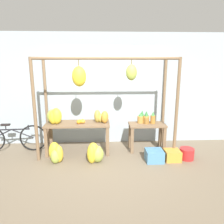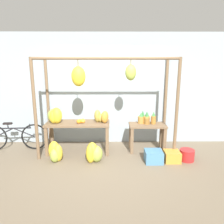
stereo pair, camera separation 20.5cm
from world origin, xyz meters
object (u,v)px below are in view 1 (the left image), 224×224
(orange_pile, at_px, (81,121))
(fruit_crate_white, at_px, (154,156))
(pineapple_cluster, at_px, (145,118))
(banana_pile_ground_right, at_px, (95,153))
(parked_bicycle, at_px, (12,138))
(banana_pile_on_table, at_px, (54,116))
(blue_bucket, at_px, (187,154))
(papaya_pile, at_px, (102,117))
(fruit_crate_purple, at_px, (172,155))
(banana_pile_ground_left, at_px, (56,153))

(orange_pile, relative_size, fruit_crate_white, 0.52)
(pineapple_cluster, distance_m, fruit_crate_white, 0.96)
(banana_pile_ground_right, xyz_separation_m, parked_bicycle, (-1.96, 0.67, 0.14))
(banana_pile_on_table, height_order, blue_bucket, banana_pile_on_table)
(blue_bucket, distance_m, papaya_pile, 2.07)
(orange_pile, bearing_deg, fruit_crate_white, -18.54)
(fruit_crate_white, relative_size, fruit_crate_purple, 1.11)
(banana_pile_on_table, distance_m, blue_bucket, 3.08)
(fruit_crate_purple, bearing_deg, orange_pile, 165.73)
(blue_bucket, relative_size, papaya_pile, 0.82)
(banana_pile_ground_right, height_order, fruit_crate_purple, banana_pile_ground_right)
(fruit_crate_white, relative_size, papaya_pile, 0.94)
(orange_pile, xyz_separation_m, banana_pile_ground_left, (-0.52, -0.47, -0.57))
(banana_pile_on_table, height_order, papaya_pile, banana_pile_on_table)
(orange_pile, xyz_separation_m, banana_pile_ground_right, (0.31, -0.52, -0.57))
(banana_pile_on_table, relative_size, fruit_crate_white, 1.18)
(banana_pile_ground_left, height_order, fruit_crate_white, banana_pile_ground_left)
(fruit_crate_white, distance_m, fruit_crate_purple, 0.40)
(parked_bicycle, bearing_deg, orange_pile, -5.21)
(blue_bucket, bearing_deg, fruit_crate_purple, -172.03)
(pineapple_cluster, bearing_deg, orange_pile, -174.00)
(pineapple_cluster, distance_m, fruit_crate_purple, 1.06)
(parked_bicycle, height_order, papaya_pile, papaya_pile)
(banana_pile_ground_left, relative_size, banana_pile_ground_right, 1.00)
(papaya_pile, bearing_deg, fruit_crate_white, -28.18)
(pineapple_cluster, height_order, banana_pile_ground_right, pineapple_cluster)
(banana_pile_ground_right, bearing_deg, fruit_crate_white, -0.74)
(orange_pile, distance_m, parked_bicycle, 1.72)
(blue_bucket, bearing_deg, parked_bicycle, 171.30)
(orange_pile, height_order, fruit_crate_white, orange_pile)
(orange_pile, height_order, parked_bicycle, orange_pile)
(banana_pile_on_table, xyz_separation_m, papaya_pile, (1.08, 0.06, -0.04))
(banana_pile_on_table, relative_size, blue_bucket, 1.37)
(parked_bicycle, bearing_deg, pineapple_cluster, 0.14)
(papaya_pile, bearing_deg, blue_bucket, -15.74)
(papaya_pile, bearing_deg, parked_bicycle, 177.69)
(banana_pile_ground_right, xyz_separation_m, fruit_crate_purple, (1.69, 0.01, -0.09))
(blue_bucket, bearing_deg, papaya_pile, 164.26)
(orange_pile, xyz_separation_m, fruit_crate_purple, (2.00, -0.51, -0.65))
(fruit_crate_white, bearing_deg, banana_pile_on_table, 166.15)
(banana_pile_ground_left, distance_m, fruit_crate_purple, 2.51)
(blue_bucket, xyz_separation_m, fruit_crate_purple, (-0.34, -0.05, -0.01))
(fruit_crate_white, xyz_separation_m, papaya_pile, (-1.12, 0.60, 0.73))
(fruit_crate_purple, bearing_deg, banana_pile_on_table, 168.79)
(fruit_crate_white, height_order, papaya_pile, papaya_pile)
(papaya_pile, bearing_deg, banana_pile_ground_left, -151.66)
(blue_bucket, xyz_separation_m, parked_bicycle, (-3.99, 0.61, 0.22))
(blue_bucket, distance_m, parked_bicycle, 4.05)
(banana_pile_ground_left, xyz_separation_m, fruit_crate_purple, (2.51, -0.04, -0.08))
(banana_pile_on_table, xyz_separation_m, fruit_crate_purple, (2.61, -0.52, -0.78))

